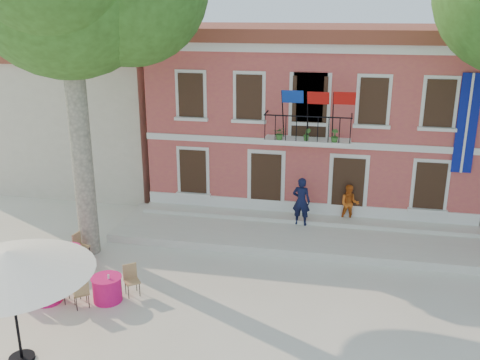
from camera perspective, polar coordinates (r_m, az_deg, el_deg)
name	(u,v)px	position (r m, az deg, el deg)	size (l,w,h in m)	color
ground	(222,293)	(16.59, -1.94, -11.91)	(90.00, 90.00, 0.00)	beige
main_building	(316,112)	(24.42, 8.07, 7.23)	(13.50, 9.59, 7.50)	#C75A48
neighbor_west	(90,111)	(28.56, -15.69, 7.14)	(9.40, 9.40, 6.40)	beige
terrace	(301,236)	(20.14, 6.56, -5.90)	(14.00, 3.40, 0.30)	silver
patio_umbrella	(8,263)	(13.59, -23.53, -8.11)	(3.94, 3.94, 2.93)	black
pedestrian_navy	(301,201)	(20.41, 6.55, -2.27)	(0.68, 0.45, 1.88)	black
pedestrian_orange	(349,204)	(20.96, 11.59, -2.52)	(0.74, 0.57, 1.51)	#D15C18
cafe_table_0	(107,288)	(16.44, -13.99, -11.11)	(1.77, 1.51, 0.95)	#F01667
cafe_table_1	(47,288)	(16.92, -19.93, -10.83)	(1.96, 0.90, 0.95)	#F01667
cafe_table_3	(68,257)	(18.64, -17.89, -7.81)	(1.85, 1.76, 0.95)	#F01667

